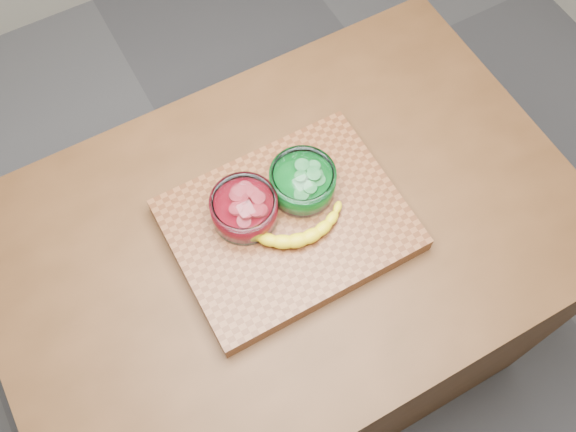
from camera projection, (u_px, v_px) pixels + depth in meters
ground at (288, 347)px, 2.10m from camera, size 3.50×3.50×0.00m
counter at (288, 302)px, 1.69m from camera, size 1.20×0.80×0.90m
cutting_board at (288, 225)px, 1.27m from camera, size 0.45×0.35×0.04m
bowl_red at (244, 209)px, 1.23m from camera, size 0.13×0.13×0.06m
bowl_green at (303, 182)px, 1.26m from camera, size 0.13×0.13×0.06m
banana at (295, 223)px, 1.24m from camera, size 0.23×0.13×0.03m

